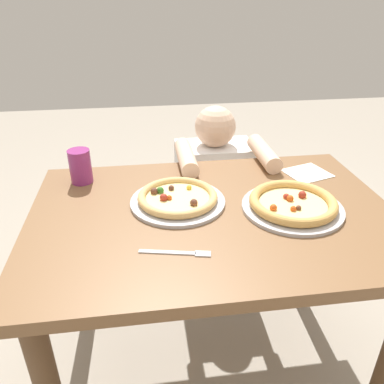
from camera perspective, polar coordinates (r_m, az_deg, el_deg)
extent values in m
plane|color=#9E9384|center=(1.78, 2.50, -24.03)|extent=(8.00, 8.00, 0.00)
cube|color=brown|center=(1.29, 3.17, -3.66)|extent=(1.21, 0.83, 0.04)
cylinder|color=brown|center=(1.78, -16.31, -9.37)|extent=(0.07, 0.07, 0.71)
cylinder|color=brown|center=(1.91, 16.66, -6.69)|extent=(0.07, 0.07, 0.71)
cylinder|color=#B7B7BC|center=(1.32, 14.61, -2.27)|extent=(0.33, 0.33, 0.01)
cylinder|color=#E5CC7F|center=(1.32, 14.67, -1.86)|extent=(0.22, 0.22, 0.01)
torus|color=tan|center=(1.31, 14.72, -1.44)|extent=(0.29, 0.29, 0.03)
sphere|color=maroon|center=(1.34, 13.77, -0.66)|extent=(0.02, 0.02, 0.02)
sphere|color=brown|center=(1.29, 15.49, -2.28)|extent=(0.02, 0.02, 0.02)
sphere|color=#BF4C19|center=(1.33, 14.34, -0.98)|extent=(0.02, 0.02, 0.02)
sphere|color=#BF4C19|center=(1.28, 14.77, -2.42)|extent=(0.02, 0.02, 0.02)
sphere|color=maroon|center=(1.36, 16.02, -0.42)|extent=(0.03, 0.03, 0.03)
sphere|color=#BF4C19|center=(1.26, 11.95, -2.29)|extent=(0.02, 0.02, 0.02)
cylinder|color=#B7B7BC|center=(1.32, -2.13, -1.42)|extent=(0.32, 0.32, 0.01)
cylinder|color=#E5CC7F|center=(1.31, -2.13, -1.00)|extent=(0.22, 0.22, 0.01)
torus|color=tan|center=(1.31, -2.14, -0.69)|extent=(0.27, 0.27, 0.03)
sphere|color=brown|center=(1.26, 0.27, -1.59)|extent=(0.03, 0.03, 0.03)
sphere|color=brown|center=(1.34, -5.63, 0.10)|extent=(0.03, 0.03, 0.03)
sphere|color=maroon|center=(1.30, -4.21, -0.84)|extent=(0.03, 0.03, 0.03)
sphere|color=#2D6623|center=(1.34, -4.73, 0.23)|extent=(0.03, 0.03, 0.03)
sphere|color=#BF4C19|center=(1.30, -3.39, -0.86)|extent=(0.02, 0.02, 0.02)
sphere|color=gold|center=(1.36, -0.44, 0.67)|extent=(0.02, 0.02, 0.02)
sphere|color=brown|center=(1.36, -3.09, 0.59)|extent=(0.02, 0.02, 0.02)
cylinder|color=#8C2D72|center=(1.50, -16.19, 3.68)|extent=(0.08, 0.08, 0.13)
cube|color=white|center=(1.60, 16.67, 2.69)|extent=(0.20, 0.18, 0.00)
cube|color=silver|center=(1.09, -3.70, -8.90)|extent=(0.16, 0.05, 0.00)
cube|color=silver|center=(1.08, 1.63, -9.14)|extent=(0.05, 0.03, 0.00)
cylinder|color=#333847|center=(2.09, 2.99, -6.39)|extent=(0.29, 0.29, 0.45)
cube|color=white|center=(1.90, 3.26, 2.86)|extent=(0.37, 0.22, 0.29)
sphere|color=beige|center=(1.81, 3.46, 9.64)|extent=(0.19, 0.19, 0.19)
cylinder|color=beige|center=(1.59, -0.87, 5.16)|extent=(0.07, 0.28, 0.07)
cylinder|color=beige|center=(1.66, 10.58, 5.69)|extent=(0.07, 0.28, 0.07)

